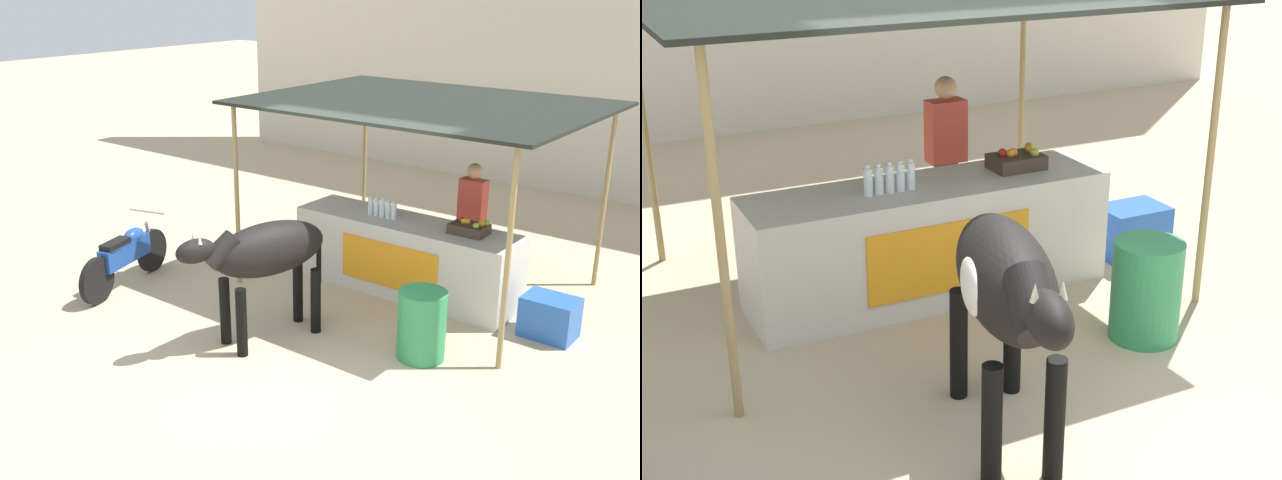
# 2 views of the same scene
# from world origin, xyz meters

# --- Properties ---
(ground_plane) EXTENTS (60.00, 60.00, 0.00)m
(ground_plane) POSITION_xyz_m (0.00, 0.00, 0.00)
(ground_plane) COLOR tan
(stall_counter) EXTENTS (3.00, 0.82, 0.96)m
(stall_counter) POSITION_xyz_m (0.00, 2.20, 0.48)
(stall_counter) COLOR beige
(stall_counter) RESTS_ON ground
(stall_awning) EXTENTS (4.20, 3.20, 2.44)m
(stall_awning) POSITION_xyz_m (0.00, 2.50, 2.35)
(stall_awning) COLOR black
(stall_awning) RESTS_ON ground
(water_bottle_row) EXTENTS (0.43, 0.07, 0.25)m
(water_bottle_row) POSITION_xyz_m (-0.35, 2.15, 1.07)
(water_bottle_row) COLOR silver
(water_bottle_row) RESTS_ON stall_counter
(fruit_crate) EXTENTS (0.44, 0.32, 0.18)m
(fruit_crate) POSITION_xyz_m (0.85, 2.25, 1.03)
(fruit_crate) COLOR #3F3326
(fruit_crate) RESTS_ON stall_counter
(vendor_behind_counter) EXTENTS (0.34, 0.22, 1.65)m
(vendor_behind_counter) POSITION_xyz_m (0.53, 2.95, 0.85)
(vendor_behind_counter) COLOR #383842
(vendor_behind_counter) RESTS_ON ground
(cooler_box) EXTENTS (0.60, 0.44, 0.48)m
(cooler_box) POSITION_xyz_m (2.00, 2.10, 0.24)
(cooler_box) COLOR blue
(cooler_box) RESTS_ON ground
(water_barrel) EXTENTS (0.52, 0.52, 0.77)m
(water_barrel) POSITION_xyz_m (1.12, 0.76, 0.39)
(water_barrel) COLOR #2D8C51
(water_barrel) RESTS_ON ground
(cow) EXTENTS (0.88, 1.85, 1.44)m
(cow) POSITION_xyz_m (-0.49, 0.05, 1.03)
(cow) COLOR black
(cow) RESTS_ON ground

